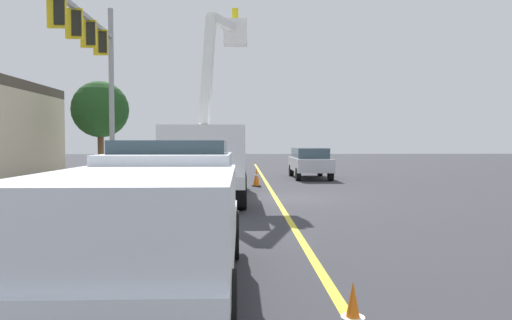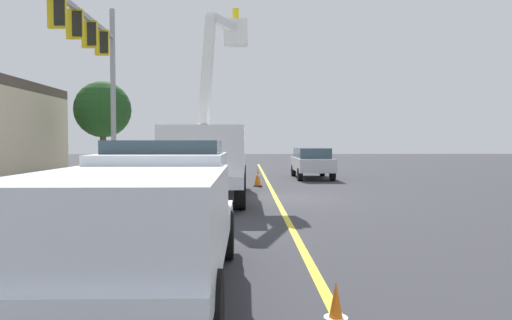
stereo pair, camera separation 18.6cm
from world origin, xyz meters
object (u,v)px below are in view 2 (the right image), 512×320
utility_bucket_truck (211,153)px  traffic_cone_mid_front (258,178)px  service_pickup_truck (147,211)px  passing_minivan (312,161)px  traffic_signal_mast (96,56)px

utility_bucket_truck → traffic_cone_mid_front: size_ratio=10.06×
utility_bucket_truck → service_pickup_truck: utility_bucket_truck is taller
utility_bucket_truck → service_pickup_truck: 10.68m
passing_minivan → traffic_signal_mast: bearing=128.8°
service_pickup_truck → traffic_cone_mid_front: 15.00m
service_pickup_truck → traffic_signal_mast: bearing=20.2°
utility_bucket_truck → traffic_signal_mast: 5.88m
passing_minivan → utility_bucket_truck: bearing=150.2°
traffic_cone_mid_front → traffic_signal_mast: size_ratio=0.11×
passing_minivan → traffic_signal_mast: (-7.60, 9.44, 4.33)m
passing_minivan → traffic_cone_mid_front: 5.57m
service_pickup_truck → utility_bucket_truck: bearing=-0.5°
utility_bucket_truck → passing_minivan: (8.74, -5.00, -0.65)m
passing_minivan → traffic_cone_mid_front: size_ratio=5.89×
service_pickup_truck → traffic_signal_mast: traffic_signal_mast is taller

